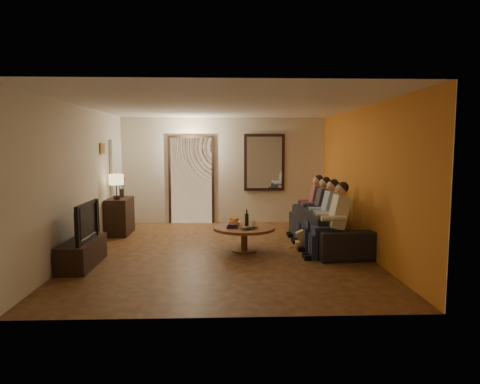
{
  "coord_description": "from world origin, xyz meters",
  "views": [
    {
      "loc": [
        0.0,
        -7.56,
        1.88
      ],
      "look_at": [
        0.3,
        0.3,
        1.05
      ],
      "focal_mm": 32.0,
      "sensor_mm": 36.0,
      "label": 1
    }
  ],
  "objects_px": {
    "person_b": "(326,218)",
    "person_a": "(335,224)",
    "dresser": "(120,216)",
    "person_d": "(313,208)",
    "wine_bottle": "(247,217)",
    "person_c": "(319,213)",
    "dog": "(309,234)",
    "table_lamp": "(116,187)",
    "coffee_table": "(244,239)",
    "sofa": "(328,228)",
    "laptop": "(251,229)",
    "bowl": "(234,223)",
    "tv_stand": "(82,253)",
    "tv": "(81,221)"
  },
  "relations": [
    {
      "from": "person_a",
      "to": "laptop",
      "type": "relative_size",
      "value": 3.65
    },
    {
      "from": "tv",
      "to": "person_c",
      "type": "relative_size",
      "value": 0.87
    },
    {
      "from": "wine_bottle",
      "to": "person_a",
      "type": "bearing_deg",
      "value": -24.3
    },
    {
      "from": "bowl",
      "to": "sofa",
      "type": "bearing_deg",
      "value": 4.02
    },
    {
      "from": "tv",
      "to": "person_a",
      "type": "height_order",
      "value": "person_a"
    },
    {
      "from": "tv",
      "to": "wine_bottle",
      "type": "xyz_separation_m",
      "value": [
        2.67,
        0.95,
        -0.11
      ]
    },
    {
      "from": "person_c",
      "to": "person_d",
      "type": "bearing_deg",
      "value": 90.0
    },
    {
      "from": "person_a",
      "to": "person_c",
      "type": "bearing_deg",
      "value": 90.0
    },
    {
      "from": "tv_stand",
      "to": "bowl",
      "type": "height_order",
      "value": "bowl"
    },
    {
      "from": "person_a",
      "to": "person_d",
      "type": "distance_m",
      "value": 1.8
    },
    {
      "from": "table_lamp",
      "to": "sofa",
      "type": "bearing_deg",
      "value": -14.39
    },
    {
      "from": "bowl",
      "to": "laptop",
      "type": "distance_m",
      "value": 0.57
    },
    {
      "from": "person_a",
      "to": "person_b",
      "type": "height_order",
      "value": "same"
    },
    {
      "from": "person_c",
      "to": "laptop",
      "type": "xyz_separation_m",
      "value": [
        -1.4,
        -0.93,
        -0.14
      ]
    },
    {
      "from": "person_c",
      "to": "dog",
      "type": "xyz_separation_m",
      "value": [
        -0.3,
        -0.52,
        -0.32
      ]
    },
    {
      "from": "sofa",
      "to": "dog",
      "type": "relative_size",
      "value": 4.33
    },
    {
      "from": "table_lamp",
      "to": "coffee_table",
      "type": "bearing_deg",
      "value": -28.62
    },
    {
      "from": "person_c",
      "to": "tv",
      "type": "bearing_deg",
      "value": -160.04
    },
    {
      "from": "person_a",
      "to": "bowl",
      "type": "relative_size",
      "value": 4.63
    },
    {
      "from": "sofa",
      "to": "bowl",
      "type": "distance_m",
      "value": 1.79
    },
    {
      "from": "person_d",
      "to": "wine_bottle",
      "type": "xyz_separation_m",
      "value": [
        -1.45,
        -1.15,
        0.01
      ]
    },
    {
      "from": "table_lamp",
      "to": "laptop",
      "type": "bearing_deg",
      "value": -32.15
    },
    {
      "from": "tv_stand",
      "to": "laptop",
      "type": "xyz_separation_m",
      "value": [
        2.72,
        0.57,
        0.26
      ]
    },
    {
      "from": "tv",
      "to": "bowl",
      "type": "xyz_separation_m",
      "value": [
        2.44,
        1.07,
        -0.23
      ]
    },
    {
      "from": "dog",
      "to": "bowl",
      "type": "height_order",
      "value": "dog"
    },
    {
      "from": "tv",
      "to": "laptop",
      "type": "distance_m",
      "value": 2.79
    },
    {
      "from": "laptop",
      "to": "bowl",
      "type": "bearing_deg",
      "value": 85.6
    },
    {
      "from": "table_lamp",
      "to": "tv_stand",
      "type": "distance_m",
      "value": 2.43
    },
    {
      "from": "dresser",
      "to": "wine_bottle",
      "type": "relative_size",
      "value": 2.84
    },
    {
      "from": "dresser",
      "to": "person_a",
      "type": "xyz_separation_m",
      "value": [
        4.12,
        -2.2,
        0.21
      ]
    },
    {
      "from": "person_c",
      "to": "coffee_table",
      "type": "distance_m",
      "value": 1.68
    },
    {
      "from": "person_a",
      "to": "bowl",
      "type": "bearing_deg",
      "value": 155.24
    },
    {
      "from": "coffee_table",
      "to": "bowl",
      "type": "height_order",
      "value": "bowl"
    },
    {
      "from": "tv_stand",
      "to": "person_b",
      "type": "height_order",
      "value": "person_b"
    },
    {
      "from": "sofa",
      "to": "bowl",
      "type": "height_order",
      "value": "sofa"
    },
    {
      "from": "table_lamp",
      "to": "dog",
      "type": "height_order",
      "value": "table_lamp"
    },
    {
      "from": "tv_stand",
      "to": "dog",
      "type": "distance_m",
      "value": 3.95
    },
    {
      "from": "table_lamp",
      "to": "dog",
      "type": "distance_m",
      "value": 4.11
    },
    {
      "from": "tv_stand",
      "to": "person_d",
      "type": "distance_m",
      "value": 4.64
    },
    {
      "from": "person_b",
      "to": "dresser",
      "type": "bearing_deg",
      "value": 158.73
    },
    {
      "from": "sofa",
      "to": "coffee_table",
      "type": "bearing_deg",
      "value": 97.98
    },
    {
      "from": "person_d",
      "to": "laptop",
      "type": "distance_m",
      "value": 2.07
    },
    {
      "from": "sofa",
      "to": "wine_bottle",
      "type": "relative_size",
      "value": 7.82
    },
    {
      "from": "tv",
      "to": "person_d",
      "type": "distance_m",
      "value": 4.62
    },
    {
      "from": "bowl",
      "to": "wine_bottle",
      "type": "relative_size",
      "value": 0.84
    },
    {
      "from": "person_b",
      "to": "person_a",
      "type": "bearing_deg",
      "value": -90.0
    },
    {
      "from": "dresser",
      "to": "person_a",
      "type": "distance_m",
      "value": 4.67
    },
    {
      "from": "dresser",
      "to": "person_d",
      "type": "bearing_deg",
      "value": -5.58
    },
    {
      "from": "tv_stand",
      "to": "person_b",
      "type": "xyz_separation_m",
      "value": [
        4.12,
        0.9,
        0.39
      ]
    },
    {
      "from": "person_c",
      "to": "bowl",
      "type": "bearing_deg",
      "value": -165.81
    }
  ]
}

